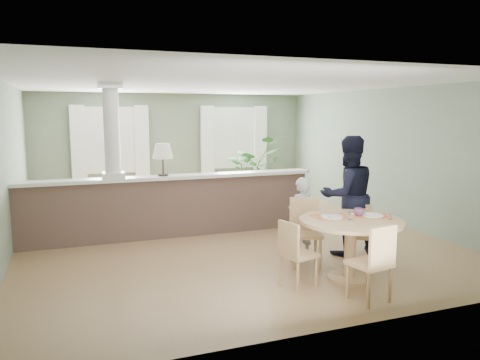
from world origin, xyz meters
name	(u,v)px	position (x,y,z in m)	size (l,w,h in m)	color
ground	(224,235)	(0.00, 0.00, 0.00)	(8.00, 8.00, 0.00)	#A58657
room_shell	(211,134)	(-0.03, 0.63, 1.81)	(7.02, 8.02, 2.71)	gray
pony_wall	(167,198)	(-0.99, 0.20, 0.71)	(5.32, 0.38, 2.70)	brown
sofa	(175,200)	(-0.55, 1.56, 0.41)	(2.81, 1.10, 0.82)	#896B4B
houseplant	(253,169)	(1.74, 2.90, 0.82)	(1.48, 1.28, 1.64)	#33692A
dining_table	(351,232)	(0.84, -2.79, 0.65)	(1.36, 1.36, 0.93)	tan
chair_far_boy	(305,228)	(0.58, -2.01, 0.54)	(0.56, 0.56, 0.97)	tan
chair_far_man	(360,231)	(1.43, -2.16, 0.46)	(0.52, 0.52, 0.84)	tan
chair_near	(374,260)	(0.65, -3.56, 0.52)	(0.49, 0.49, 0.93)	tan
chair_side	(295,251)	(0.02, -2.79, 0.47)	(0.47, 0.47, 0.86)	tan
child_person	(301,218)	(0.64, -1.75, 0.63)	(0.46, 0.30, 1.25)	#A9A8AE
man_person	(348,196)	(1.44, -1.79, 0.93)	(0.91, 0.71, 1.86)	black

